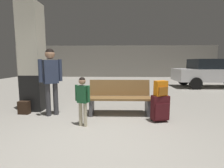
{
  "coord_description": "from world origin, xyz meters",
  "views": [
    {
      "loc": [
        0.37,
        -2.67,
        1.37
      ],
      "look_at": [
        0.22,
        1.3,
        0.85
      ],
      "focal_mm": 27.5,
      "sensor_mm": 36.0,
      "label": 1
    }
  ],
  "objects_px": {
    "adult": "(51,75)",
    "backpack_dark_floor": "(24,108)",
    "suitcase": "(160,108)",
    "child": "(82,96)",
    "bench": "(120,98)",
    "backpack_bright": "(161,88)",
    "structural_pillar": "(32,58)",
    "parked_car_side": "(214,72)"
  },
  "relations": [
    {
      "from": "adult",
      "to": "backpack_dark_floor",
      "type": "relative_size",
      "value": 4.97
    },
    {
      "from": "suitcase",
      "to": "child",
      "type": "distance_m",
      "value": 1.77
    },
    {
      "from": "bench",
      "to": "suitcase",
      "type": "bearing_deg",
      "value": -30.16
    },
    {
      "from": "backpack_bright",
      "to": "child",
      "type": "height_order",
      "value": "child"
    },
    {
      "from": "structural_pillar",
      "to": "backpack_dark_floor",
      "type": "relative_size",
      "value": 8.66
    },
    {
      "from": "bench",
      "to": "backpack_bright",
      "type": "height_order",
      "value": "backpack_bright"
    },
    {
      "from": "bench",
      "to": "backpack_bright",
      "type": "bearing_deg",
      "value": -30.13
    },
    {
      "from": "structural_pillar",
      "to": "backpack_dark_floor",
      "type": "bearing_deg",
      "value": -100.12
    },
    {
      "from": "child",
      "to": "structural_pillar",
      "type": "bearing_deg",
      "value": 143.18
    },
    {
      "from": "child",
      "to": "backpack_dark_floor",
      "type": "xyz_separation_m",
      "value": [
        -1.72,
        0.8,
        -0.48
      ]
    },
    {
      "from": "structural_pillar",
      "to": "suitcase",
      "type": "xyz_separation_m",
      "value": [
        3.36,
        -0.89,
        -1.14
      ]
    },
    {
      "from": "child",
      "to": "adult",
      "type": "xyz_separation_m",
      "value": [
        -0.94,
        0.72,
        0.39
      ]
    },
    {
      "from": "structural_pillar",
      "to": "suitcase",
      "type": "height_order",
      "value": "structural_pillar"
    },
    {
      "from": "structural_pillar",
      "to": "child",
      "type": "xyz_separation_m",
      "value": [
        1.65,
        -1.23,
        -0.81
      ]
    },
    {
      "from": "bench",
      "to": "backpack_dark_floor",
      "type": "xyz_separation_m",
      "value": [
        -2.51,
        -0.08,
        -0.28
      ]
    },
    {
      "from": "child",
      "to": "parked_car_side",
      "type": "xyz_separation_m",
      "value": [
        5.85,
        5.88,
        0.16
      ]
    },
    {
      "from": "structural_pillar",
      "to": "bench",
      "type": "bearing_deg",
      "value": -8.27
    },
    {
      "from": "backpack_bright",
      "to": "parked_car_side",
      "type": "bearing_deg",
      "value": 53.22
    },
    {
      "from": "bench",
      "to": "adult",
      "type": "bearing_deg",
      "value": -174.58
    },
    {
      "from": "structural_pillar",
      "to": "parked_car_side",
      "type": "bearing_deg",
      "value": 31.79
    },
    {
      "from": "backpack_bright",
      "to": "child",
      "type": "relative_size",
      "value": 0.32
    },
    {
      "from": "suitcase",
      "to": "child",
      "type": "xyz_separation_m",
      "value": [
        -1.71,
        -0.34,
        0.33
      ]
    },
    {
      "from": "suitcase",
      "to": "backpack_dark_floor",
      "type": "distance_m",
      "value": 3.47
    },
    {
      "from": "backpack_bright",
      "to": "parked_car_side",
      "type": "distance_m",
      "value": 6.91
    },
    {
      "from": "suitcase",
      "to": "parked_car_side",
      "type": "xyz_separation_m",
      "value": [
        4.14,
        5.53,
        0.48
      ]
    },
    {
      "from": "structural_pillar",
      "to": "adult",
      "type": "height_order",
      "value": "structural_pillar"
    },
    {
      "from": "structural_pillar",
      "to": "adult",
      "type": "bearing_deg",
      "value": -36.24
    },
    {
      "from": "structural_pillar",
      "to": "adult",
      "type": "xyz_separation_m",
      "value": [
        0.71,
        -0.52,
        -0.42
      ]
    },
    {
      "from": "bench",
      "to": "parked_car_side",
      "type": "xyz_separation_m",
      "value": [
        5.06,
        5.0,
        0.36
      ]
    },
    {
      "from": "suitcase",
      "to": "child",
      "type": "bearing_deg",
      "value": -168.64
    },
    {
      "from": "structural_pillar",
      "to": "bench",
      "type": "height_order",
      "value": "structural_pillar"
    },
    {
      "from": "structural_pillar",
      "to": "child",
      "type": "relative_size",
      "value": 2.79
    },
    {
      "from": "child",
      "to": "adult",
      "type": "bearing_deg",
      "value": 142.76
    },
    {
      "from": "bench",
      "to": "backpack_dark_floor",
      "type": "relative_size",
      "value": 4.73
    },
    {
      "from": "parked_car_side",
      "to": "child",
      "type": "bearing_deg",
      "value": -134.85
    },
    {
      "from": "adult",
      "to": "backpack_bright",
      "type": "bearing_deg",
      "value": -8.01
    },
    {
      "from": "bench",
      "to": "parked_car_side",
      "type": "bearing_deg",
      "value": 44.64
    },
    {
      "from": "bench",
      "to": "parked_car_side",
      "type": "relative_size",
      "value": 0.39
    },
    {
      "from": "backpack_dark_floor",
      "to": "parked_car_side",
      "type": "bearing_deg",
      "value": 33.85
    },
    {
      "from": "suitcase",
      "to": "adult",
      "type": "height_order",
      "value": "adult"
    },
    {
      "from": "parked_car_side",
      "to": "adult",
      "type": "bearing_deg",
      "value": -142.75
    },
    {
      "from": "suitcase",
      "to": "backpack_bright",
      "type": "height_order",
      "value": "backpack_bright"
    }
  ]
}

